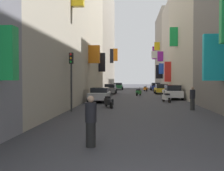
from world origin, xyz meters
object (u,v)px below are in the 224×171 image
(pedestrian_crossing, at_px, (91,121))
(traffic_light_near_corner, at_px, (71,71))
(parked_car_grey, at_px, (110,89))
(scooter_white, at_px, (166,97))
(scooter_orange, at_px, (145,89))
(scooter_silver, at_px, (102,94))
(parked_car_green, at_px, (118,86))
(pedestrian_near_left, at_px, (192,98))
(scooter_green, at_px, (139,92))
(parked_car_white, at_px, (172,92))
(parked_car_blue, at_px, (155,86))
(parked_car_silver, at_px, (100,94))
(parked_car_yellow, at_px, (161,89))
(scooter_black, at_px, (109,102))

(pedestrian_crossing, relative_size, traffic_light_near_corner, 0.42)
(parked_car_grey, xyz_separation_m, scooter_white, (6.58, -13.36, -0.30))
(scooter_orange, relative_size, scooter_silver, 0.92)
(parked_car_green, bearing_deg, pedestrian_near_left, -77.88)
(scooter_orange, xyz_separation_m, pedestrian_near_left, (1.97, -27.07, 0.37))
(parked_car_grey, height_order, scooter_green, parked_car_grey)
(parked_car_white, xyz_separation_m, pedestrian_crossing, (-5.72, -20.13, 0.04))
(scooter_silver, height_order, pedestrian_near_left, pedestrian_near_left)
(parked_car_blue, relative_size, pedestrian_crossing, 2.46)
(pedestrian_crossing, bearing_deg, pedestrian_near_left, 61.22)
(parked_car_silver, distance_m, parked_car_yellow, 15.55)
(scooter_black, height_order, scooter_white, same)
(parked_car_silver, bearing_deg, scooter_green, 67.13)
(parked_car_grey, xyz_separation_m, scooter_orange, (5.65, 7.65, -0.30))
(parked_car_silver, xyz_separation_m, parked_car_white, (7.52, 3.95, 0.07))
(scooter_black, height_order, pedestrian_near_left, pedestrian_near_left)
(parked_car_grey, height_order, parked_car_green, parked_car_grey)
(parked_car_blue, distance_m, pedestrian_near_left, 31.55)
(parked_car_yellow, relative_size, traffic_light_near_corner, 1.07)
(parked_car_grey, bearing_deg, scooter_white, -63.77)
(scooter_silver, bearing_deg, scooter_orange, 70.79)
(parked_car_grey, distance_m, traffic_light_near_corner, 21.03)
(parked_car_blue, relative_size, scooter_black, 2.28)
(scooter_black, bearing_deg, traffic_light_near_corner, -130.78)
(parked_car_green, bearing_deg, scooter_white, -77.36)
(parked_car_silver, xyz_separation_m, scooter_white, (6.39, 0.12, -0.28))
(parked_car_grey, height_order, parked_car_white, parked_car_white)
(scooter_orange, xyz_separation_m, pedestrian_crossing, (-3.65, -37.31, 0.38))
(parked_car_silver, xyz_separation_m, parked_car_blue, (7.61, 25.61, 0.02))
(scooter_black, bearing_deg, pedestrian_near_left, -10.74)
(parked_car_yellow, height_order, parked_car_white, parked_car_white)
(parked_car_green, relative_size, scooter_black, 2.37)
(scooter_black, xyz_separation_m, scooter_silver, (-1.63, 9.32, 0.00))
(parked_car_green, bearing_deg, parked_car_white, -72.90)
(traffic_light_near_corner, bearing_deg, parked_car_grey, 87.82)
(traffic_light_near_corner, bearing_deg, scooter_silver, 86.82)
(scooter_black, xyz_separation_m, scooter_orange, (4.15, 25.91, -0.00))
(parked_car_grey, height_order, pedestrian_crossing, pedestrian_crossing)
(scooter_silver, distance_m, scooter_green, 6.47)
(parked_car_white, distance_m, scooter_green, 6.51)
(scooter_green, bearing_deg, parked_car_white, -56.78)
(parked_car_green, distance_m, parked_car_white, 24.98)
(parked_car_silver, xyz_separation_m, scooter_orange, (5.46, 21.13, -0.28))
(parked_car_green, height_order, traffic_light_near_corner, traffic_light_near_corner)
(scooter_black, xyz_separation_m, pedestrian_crossing, (0.50, -11.41, 0.38))
(parked_car_white, relative_size, scooter_black, 2.46)
(parked_car_green, bearing_deg, scooter_green, -78.41)
(scooter_black, relative_size, scooter_orange, 1.02)
(parked_car_yellow, bearing_deg, parked_car_grey, -178.62)
(scooter_white, bearing_deg, parked_car_yellow, 85.63)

